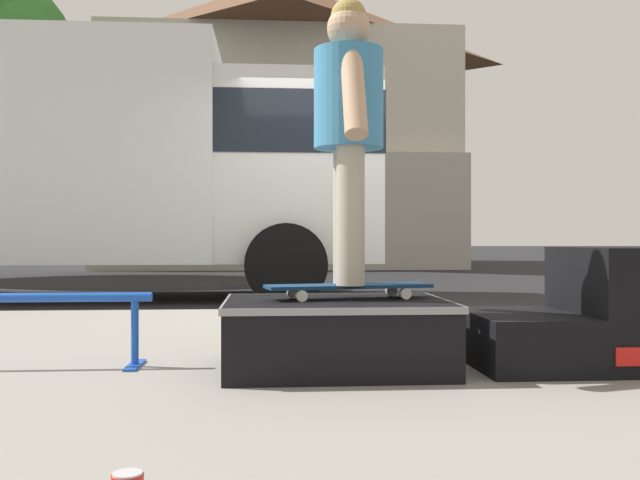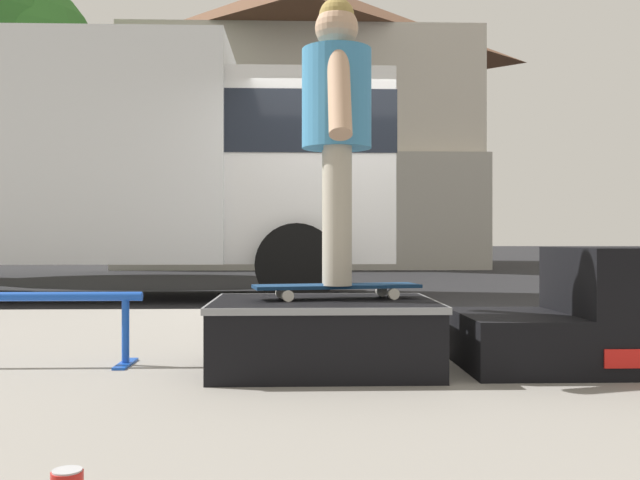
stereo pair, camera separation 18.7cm
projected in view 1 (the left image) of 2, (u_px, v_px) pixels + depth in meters
ground_plane at (367, 316)px, 6.63m from camera, size 140.00×140.00×0.00m
sidewalk_slab at (448, 367)px, 3.64m from camera, size 50.00×5.00×0.12m
skate_box at (336, 332)px, 3.24m from camera, size 1.03×0.79×0.32m
kicker_ramp at (592, 317)px, 3.33m from camera, size 0.98×0.70×0.56m
skateboard at (349, 287)px, 3.29m from camera, size 0.80×0.34×0.07m
skater_kid at (349, 116)px, 3.29m from camera, size 0.33×0.69×1.35m
box_truck at (95, 160)px, 8.60m from camera, size 6.91×2.63×3.05m
house_behind at (279, 120)px, 20.50m from camera, size 9.54×8.22×8.40m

